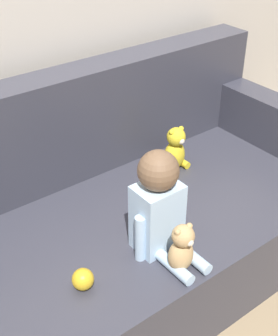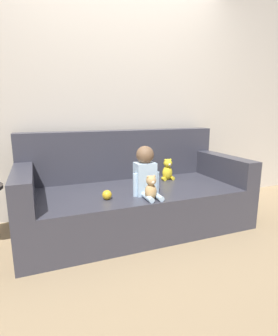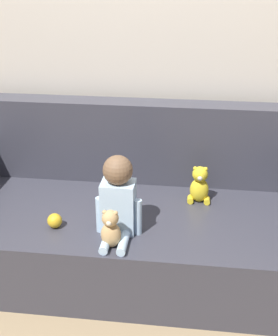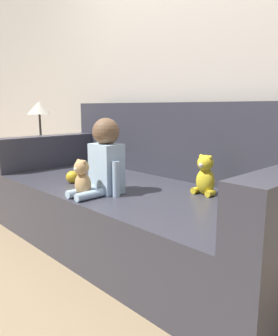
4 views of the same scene
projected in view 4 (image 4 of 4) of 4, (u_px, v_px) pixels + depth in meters
The scene contains 8 objects.
ground_plane at pixel (136, 245), 2.14m from camera, with size 12.00×12.00×0.00m, color #9E8460.
wall_back at pixel (196, 47), 2.30m from camera, with size 8.00×0.05×2.60m.
couch at pixel (144, 198), 2.13m from camera, with size 2.13×0.99×0.92m.
person_baby at pixel (105, 159), 1.86m from camera, with size 0.24×0.32×0.43m.
teddy_bear_brown at pixel (82, 179), 1.79m from camera, with size 0.10×0.10×0.21m.
plush_toy_side at pixel (205, 176), 1.84m from camera, with size 0.13×0.10×0.23m.
toy_ball at pixel (72, 177), 2.14m from camera, with size 0.08×0.08×0.08m.
side_table at pixel (40, 129), 3.00m from camera, with size 0.40×0.40×0.93m.
Camera 4 is at (1.46, -1.38, 0.89)m, focal length 35.00 mm.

